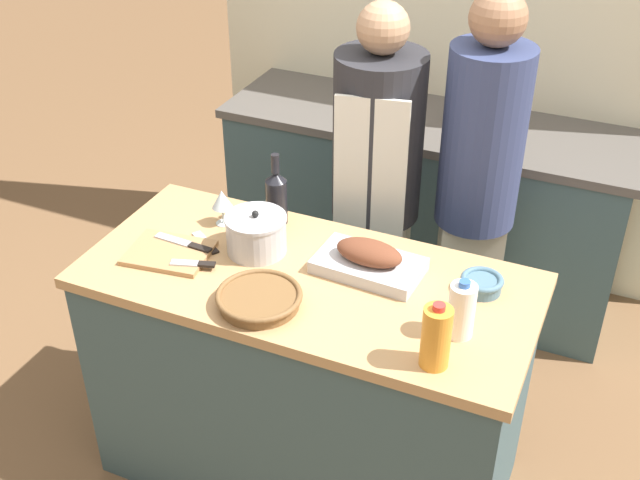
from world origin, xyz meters
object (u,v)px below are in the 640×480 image
(wicker_basket, at_px, (259,298))
(wine_glass_left, at_px, (222,200))
(person_cook_guest, at_px, (477,188))
(roasting_pan, at_px, (369,260))
(stock_pot, at_px, (256,234))
(juice_jug, at_px, (436,337))
(condiment_bottle_short, at_px, (461,109))
(mixing_bowl, at_px, (482,283))
(knife_bread, at_px, (195,264))
(milk_jug, at_px, (462,310))
(knife_chef, at_px, (185,243))
(person_cook_aproned, at_px, (376,188))
(cutting_board, at_px, (169,253))
(wine_bottle_green, at_px, (276,196))
(knife_paring, at_px, (206,243))
(condiment_bottle_tall, at_px, (391,84))

(wicker_basket, xyz_separation_m, wine_glass_left, (-0.34, 0.38, 0.07))
(person_cook_guest, bearing_deg, roasting_pan, -127.50)
(stock_pot, relative_size, person_cook_guest, 0.12)
(stock_pot, bearing_deg, juice_jug, -23.18)
(condiment_bottle_short, bearing_deg, mixing_bowl, -71.33)
(wicker_basket, distance_m, knife_bread, 0.30)
(roasting_pan, relative_size, condiment_bottle_short, 1.91)
(milk_jug, distance_m, knife_chef, 1.00)
(juice_jug, xyz_separation_m, person_cook_aproned, (-0.52, 0.92, -0.11))
(cutting_board, distance_m, person_cook_aproned, 0.89)
(wine_bottle_green, height_order, knife_paring, wine_bottle_green)
(roasting_pan, xyz_separation_m, knife_paring, (-0.58, -0.08, -0.04))
(stock_pot, distance_m, wine_glass_left, 0.22)
(condiment_bottle_short, distance_m, person_cook_aproned, 0.70)
(stock_pot, height_order, milk_jug, milk_jug)
(mixing_bowl, bearing_deg, cutting_board, -167.33)
(stock_pot, xyz_separation_m, person_cook_aproned, (0.22, 0.61, -0.08))
(knife_paring, height_order, person_cook_guest, person_cook_guest)
(milk_jug, xyz_separation_m, condiment_bottle_short, (-0.40, 1.45, -0.01))
(wine_glass_left, height_order, knife_paring, wine_glass_left)
(cutting_board, bearing_deg, juice_jug, -9.52)
(mixing_bowl, relative_size, wine_bottle_green, 0.51)
(milk_jug, bearing_deg, person_cook_aproned, 125.77)
(mixing_bowl, bearing_deg, knife_chef, -170.16)
(mixing_bowl, bearing_deg, wicker_basket, -149.96)
(roasting_pan, distance_m, condiment_bottle_short, 1.25)
(juice_jug, relative_size, knife_bread, 1.40)
(wine_glass_left, bearing_deg, person_cook_guest, 35.02)
(wine_glass_left, height_order, knife_chef, wine_glass_left)
(cutting_board, distance_m, knife_paring, 0.14)
(cutting_board, relative_size, knife_bread, 1.98)
(wicker_basket, xyz_separation_m, wine_bottle_green, (-0.17, 0.47, 0.08))
(mixing_bowl, bearing_deg, wine_bottle_green, 171.87)
(milk_jug, xyz_separation_m, person_cook_guest, (-0.16, 0.82, -0.05))
(wine_bottle_green, relative_size, condiment_bottle_short, 1.44)
(stock_pot, bearing_deg, knife_bread, -127.56)
(knife_paring, xyz_separation_m, person_cook_aproned, (0.40, 0.64, -0.02))
(milk_jug, height_order, person_cook_guest, person_cook_guest)
(cutting_board, relative_size, condiment_bottle_tall, 1.59)
(wicker_basket, distance_m, juice_jug, 0.59)
(cutting_board, bearing_deg, knife_paring, 53.13)
(wicker_basket, relative_size, person_cook_aproned, 0.17)
(juice_jug, bearing_deg, roasting_pan, 133.35)
(wine_bottle_green, bearing_deg, mixing_bowl, -8.13)
(roasting_pan, xyz_separation_m, cutting_board, (-0.66, -0.19, -0.03))
(person_cook_aproned, relative_size, person_cook_guest, 0.96)
(wicker_basket, distance_m, mixing_bowl, 0.72)
(stock_pot, xyz_separation_m, juice_jug, (0.73, -0.31, 0.03))
(milk_jug, bearing_deg, knife_bread, -178.34)
(condiment_bottle_tall, xyz_separation_m, person_cook_aproned, (0.23, -0.83, -0.09))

